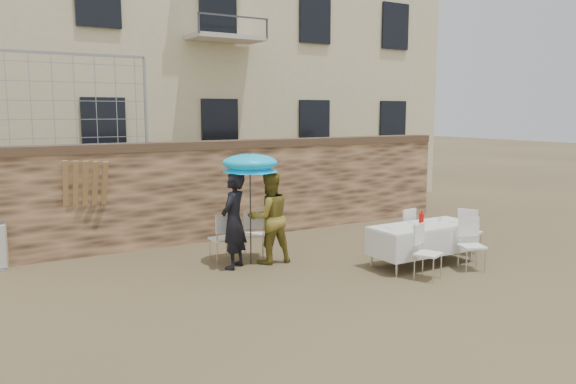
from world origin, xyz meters
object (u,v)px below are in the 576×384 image
man_suit (234,221)px  table_chair_front_left (428,252)px  banquet_table (423,227)px  table_chair_side (470,231)px  table_chair_back (402,231)px  soda_bottle (421,220)px  table_chair_front_right (472,245)px  woman_dress (269,217)px  couple_chair_right (254,233)px  couple_chair_left (222,237)px  umbrella (250,166)px

man_suit → table_chair_front_left: 3.53m
banquet_table → table_chair_side: 1.43m
table_chair_front_left → table_chair_back: same height
soda_bottle → table_chair_front_right: (0.70, -0.60, -0.43)m
woman_dress → table_chair_front_left: 3.02m
woman_dress → table_chair_front_left: (1.83, -2.37, -0.41)m
woman_dress → soda_bottle: woman_dress is taller
man_suit → couple_chair_right: bearing=177.6°
table_chair_side → banquet_table: bearing=69.6°
couple_chair_right → soda_bottle: soda_bottle is taller
couple_chair_right → banquet_table: couple_chair_right is taller
couple_chair_left → table_chair_front_left: (2.58, -2.92, 0.00)m
table_chair_side → soda_bottle: bearing=74.4°
couple_chair_right → woman_dress: bearing=122.0°
woman_dress → table_chair_side: bearing=162.7°
woman_dress → couple_chair_right: 0.69m
banquet_table → table_chair_back: bearing=76.0°
woman_dress → table_chair_side: 4.14m
woman_dress → table_chair_front_right: woman_dress is taller
table_chair_side → man_suit: bearing=47.1°
table_chair_front_left → table_chair_back: size_ratio=1.00×
banquet_table → couple_chair_left: bearing=145.6°
soda_bottle → table_chair_front_right: 1.02m
table_chair_front_left → table_chair_front_right: same height
soda_bottle → umbrella: bearing=144.0°
table_chair_front_left → woman_dress: bearing=104.7°
table_chair_side → table_chair_front_right: bearing=108.9°
soda_bottle → couple_chair_right: bearing=134.4°
couple_chair_right → man_suit: bearing=65.0°
banquet_table → table_chair_front_left: 0.99m
soda_bottle → table_chair_back: soda_bottle is taller
woman_dress → table_chair_front_right: bearing=145.4°
woman_dress → couple_chair_left: 1.01m
table_chair_side → table_chair_front_left: bearing=88.6°
couple_chair_left → table_chair_front_left: 3.90m
man_suit → table_chair_back: (3.38, -0.82, -0.42)m
table_chair_back → woman_dress: bearing=-26.9°
couple_chair_left → soda_bottle: size_ratio=3.69×
table_chair_front_right → couple_chair_right: bearing=158.7°
banquet_table → table_chair_front_right: (0.50, -0.75, -0.25)m
umbrella → soda_bottle: umbrella is taller
couple_chair_right → table_chair_front_left: 3.47m
couple_chair_left → table_chair_front_left: bearing=131.0°
table_chair_front_left → table_chair_front_right: bearing=-22.8°
banquet_table → table_chair_back: (0.20, 0.80, -0.25)m
banquet_table → soda_bottle: (-0.20, -0.15, 0.17)m
couple_chair_left → table_chair_back: same height
table_chair_front_left → table_chair_back: bearing=39.9°
man_suit → table_chair_front_left: bearing=96.8°
couple_chair_left → banquet_table: 3.86m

